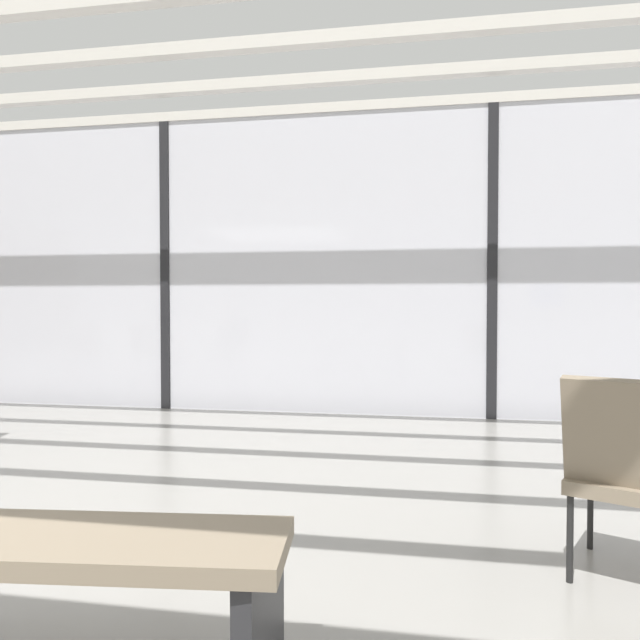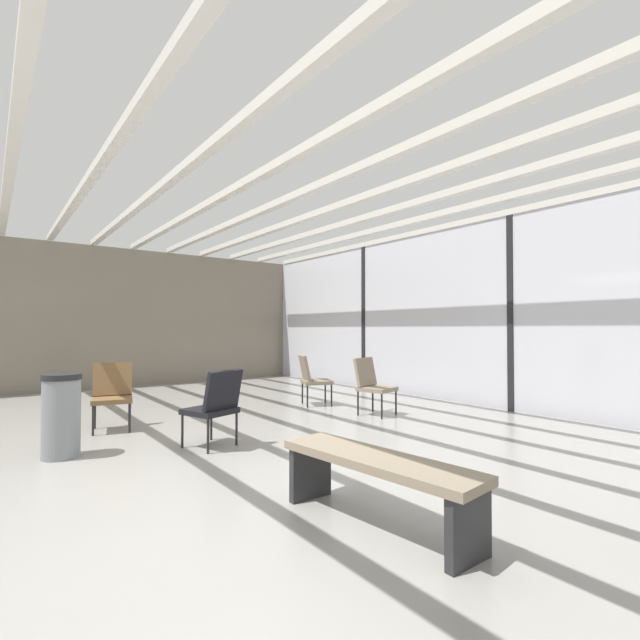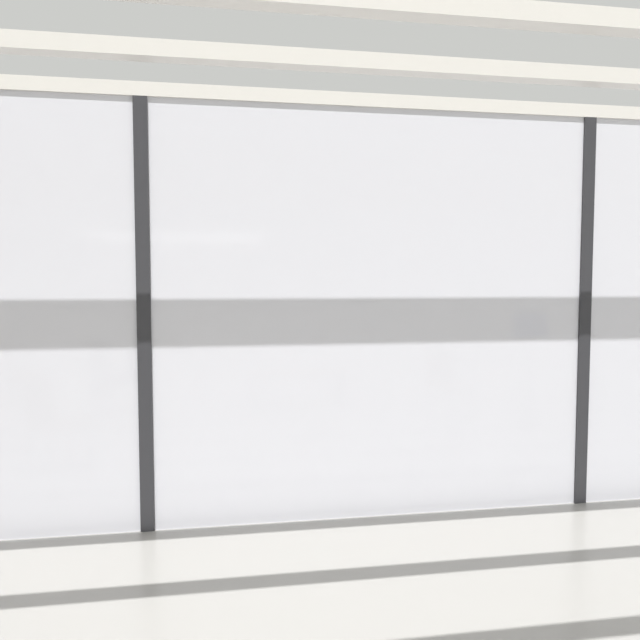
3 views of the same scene
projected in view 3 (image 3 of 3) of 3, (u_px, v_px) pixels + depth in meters
name	position (u px, v px, depth m)	size (l,w,h in m)	color
glass_curtain_wall	(145.00, 318.00, 4.57)	(14.00, 0.08, 3.16)	silver
window_mullion_1	(145.00, 318.00, 4.57)	(0.10, 0.12, 3.16)	black
window_mullion_2	(581.00, 314.00, 5.16)	(0.10, 0.12, 3.16)	black
parked_airplane	(110.00, 276.00, 9.27)	(12.67, 3.83, 3.83)	silver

